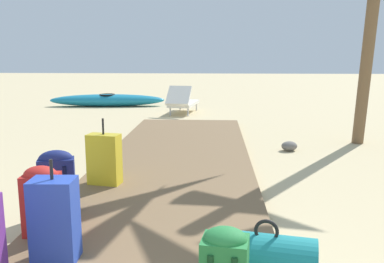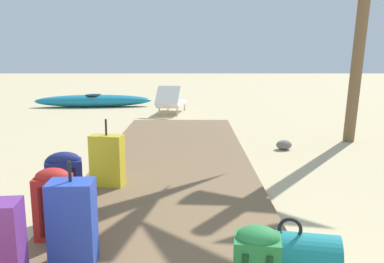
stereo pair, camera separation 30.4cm
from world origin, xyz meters
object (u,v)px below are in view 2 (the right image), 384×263
(backpack_navy, at_px, (65,182))
(kayak, at_px, (94,101))
(duffel_bag_teal, at_px, (289,257))
(suitcase_yellow, at_px, (107,160))
(lounge_chair, at_px, (171,102))
(suitcase_blue, at_px, (73,223))
(backpack_red, at_px, (54,201))

(backpack_navy, relative_size, kayak, 0.17)
(duffel_bag_teal, bearing_deg, suitcase_yellow, 128.17)
(lounge_chair, bearing_deg, kayak, 148.58)
(suitcase_blue, height_order, kayak, suitcase_blue)
(backpack_red, bearing_deg, kayak, 101.24)
(suitcase_yellow, bearing_deg, suitcase_blue, -86.26)
(suitcase_yellow, relative_size, backpack_red, 1.31)
(backpack_red, xyz_separation_m, kayak, (-1.86, 9.34, -0.21))
(backpack_red, bearing_deg, lounge_chair, 85.66)
(kayak, bearing_deg, backpack_navy, -78.53)
(suitcase_yellow, height_order, backpack_red, suitcase_yellow)
(suitcase_yellow, relative_size, backpack_navy, 1.28)
(kayak, bearing_deg, duffel_bag_teal, -69.92)
(backpack_red, relative_size, kayak, 0.17)
(suitcase_blue, height_order, lounge_chair, suitcase_blue)
(duffel_bag_teal, bearing_deg, lounge_chair, 98.10)
(duffel_bag_teal, bearing_deg, kayak, 110.08)
(backpack_red, xyz_separation_m, duffel_bag_teal, (1.81, -0.69, -0.14))
(backpack_red, xyz_separation_m, lounge_chair, (0.60, 7.84, -0.07))
(suitcase_yellow, relative_size, kayak, 0.22)
(lounge_chair, bearing_deg, duffel_bag_teal, -81.90)
(backpack_red, height_order, kayak, backpack_red)
(backpack_red, relative_size, suitcase_blue, 0.77)
(suitcase_yellow, bearing_deg, backpack_navy, -104.49)
(backpack_navy, height_order, duffel_bag_teal, backpack_navy)
(backpack_navy, bearing_deg, duffel_bag_teal, -32.67)
(backpack_navy, distance_m, duffel_bag_teal, 2.23)
(suitcase_yellow, height_order, duffel_bag_teal, suitcase_yellow)
(backpack_navy, height_order, suitcase_blue, suitcase_blue)
(lounge_chair, height_order, kayak, lounge_chair)
(suitcase_yellow, xyz_separation_m, duffel_bag_teal, (1.64, -2.09, -0.13))
(duffel_bag_teal, bearing_deg, backpack_red, 159.19)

